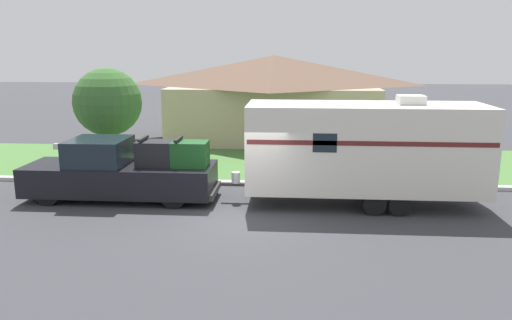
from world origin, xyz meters
TOP-DOWN VIEW (x-y plane):
  - ground_plane at (0.00, 0.00)m, footprint 120.00×120.00m
  - curb_strip at (0.00, 3.75)m, footprint 80.00×0.30m
  - lawn_strip at (0.00, 7.40)m, footprint 80.00×7.00m
  - house_across_street at (0.32, 13.90)m, footprint 11.71×7.87m
  - pickup_truck at (-4.21, 1.73)m, footprint 6.30×2.05m
  - travel_trailer at (3.67, 1.73)m, footprint 8.27×2.43m
  - mailbox at (-7.77, 4.82)m, footprint 0.48×0.20m
  - tree_in_yard at (-5.98, 5.48)m, footprint 2.70×2.70m

SIDE VIEW (x-z plane):
  - ground_plane at x=0.00m, z-range 0.00..0.00m
  - lawn_strip at x=0.00m, z-range 0.00..0.03m
  - curb_strip at x=0.00m, z-range 0.00..0.14m
  - pickup_truck at x=-4.21m, z-range -0.13..1.96m
  - mailbox at x=-7.77m, z-range 0.34..1.57m
  - travel_trailer at x=3.67m, z-range 0.11..3.62m
  - house_across_street at x=0.32m, z-range 0.08..4.64m
  - tree_in_yard at x=-5.98m, z-range 0.73..4.90m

